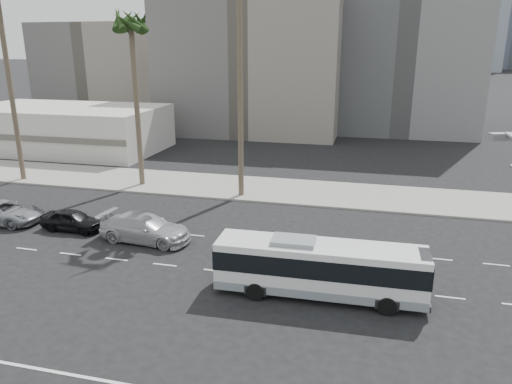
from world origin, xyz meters
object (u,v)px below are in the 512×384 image
(city_bus, at_px, (320,267))
(car_a, at_px, (145,228))
(car_b, at_px, (72,220))
(car_c, at_px, (3,212))
(palm_mid, at_px, (131,27))

(city_bus, bearing_deg, car_a, 158.02)
(car_b, height_order, car_c, car_c)
(city_bus, distance_m, car_c, 22.88)
(city_bus, relative_size, car_a, 1.74)
(city_bus, height_order, car_a, city_bus)
(car_b, xyz_separation_m, car_c, (-5.50, 0.07, 0.05))
(car_b, relative_size, car_c, 0.76)
(car_a, distance_m, car_b, 5.52)
(car_a, height_order, car_c, car_a)
(car_c, bearing_deg, car_a, -94.20)
(car_a, xyz_separation_m, car_b, (-5.50, 0.50, -0.14))
(palm_mid, bearing_deg, car_a, -62.27)
(car_b, bearing_deg, car_a, -93.55)
(city_bus, xyz_separation_m, car_c, (-22.35, 4.84, -0.76))
(city_bus, height_order, car_c, city_bus)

